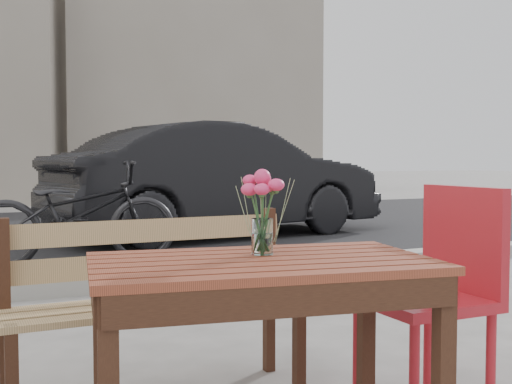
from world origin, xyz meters
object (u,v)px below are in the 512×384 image
Objects in this scene: red_chair at (440,282)px; bicycle at (76,213)px; main_vase at (262,202)px; parked_car at (219,181)px; main_table at (262,293)px.

bicycle is (-0.68, 4.29, -0.03)m from red_chair.
main_vase is at bearing -175.59° from bicycle.
parked_car reaches higher than red_chair.
parked_car is at bearing 79.03° from main_table.
bicycle reaches higher than main_vase.
main_vase is at bearing 150.02° from parked_car.
main_table is 0.27× the size of parked_car.
bicycle reaches higher than main_table.
main_table is 0.64× the size of bicycle.
bicycle is (-2.13, -1.58, -0.23)m from parked_car.
parked_car is 2.66m from bicycle.
main_vase is 0.07× the size of parked_car.
main_vase is 6.28m from parked_car.
main_table is 1.34× the size of red_chair.
bicycle is at bearing 98.01° from main_table.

